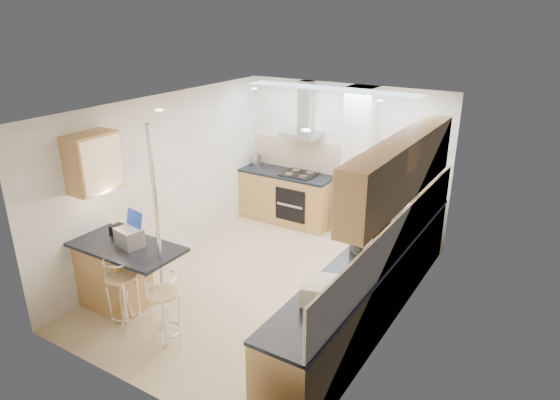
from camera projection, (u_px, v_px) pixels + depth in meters
The scene contains 16 objects.
ground at pixel (268, 285), 6.98m from camera, with size 4.80×4.80×0.00m, color beige.
room_shell at pixel (303, 177), 6.57m from camera, with size 3.64×4.84×2.51m.
right_counter at pixel (370, 286), 6.08m from camera, with size 0.63×4.40×0.92m.
back_counter at pixel (287, 197), 8.95m from camera, with size 1.70×0.63×0.92m.
peninsula at pixel (129, 279), 6.21m from camera, with size 1.47×0.72×0.94m.
microwave at pixel (377, 240), 5.87m from camera, with size 0.55×0.37×0.30m, color white.
laptop at pixel (129, 237), 5.99m from camera, with size 0.32×0.24×0.22m, color #A8AAB0.
bag at pixel (121, 231), 6.28m from camera, with size 0.24×0.17×0.13m, color black.
bar_stool_near at pixel (123, 294), 5.88m from camera, with size 0.39×0.39×0.95m, color #DBB576, non-canonical shape.
bar_stool_end at pixel (164, 312), 5.57m from camera, with size 0.37×0.37×0.91m, color #DBB576, non-canonical shape.
jar_a at pixel (401, 236), 6.14m from camera, with size 0.12×0.12×0.16m, color beige.
jar_b at pixel (408, 209), 6.99m from camera, with size 0.11×0.11×0.14m, color beige.
jar_c at pixel (340, 286), 5.01m from camera, with size 0.14×0.14×0.20m, color #B7AC92.
jar_d at pixel (344, 292), 4.94m from camera, with size 0.10×0.10×0.15m, color white.
bread_bin at pixel (319, 291), 4.91m from camera, with size 0.31×0.39×0.21m, color beige.
kettle at pixel (257, 160), 9.13m from camera, with size 0.16×0.16×0.22m, color #AAADAF.
Camera 1 is at (3.34, -5.09, 3.63)m, focal length 32.00 mm.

